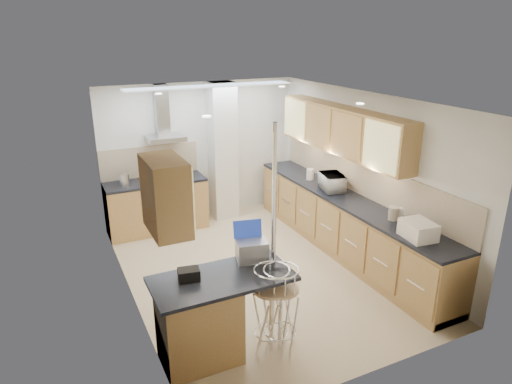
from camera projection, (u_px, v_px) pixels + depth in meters
name	position (u px, v px, depth m)	size (l,w,h in m)	color
ground	(258.00, 271.00, 6.71)	(4.80, 4.80, 0.00)	beige
room_shell	(267.00, 161.00, 6.64)	(3.64, 4.84, 2.51)	white
right_counter	(344.00, 224.00, 7.17)	(0.63, 4.40, 0.92)	#A37741
back_counter	(157.00, 205.00, 7.95)	(1.70, 0.63, 0.92)	#A37741
peninsula	(223.00, 315.00, 4.86)	(1.47, 0.72, 0.94)	#A37741
microwave	(332.00, 182.00, 7.27)	(0.48, 0.32, 0.26)	white
laptop	(252.00, 250.00, 5.02)	(0.33, 0.25, 0.23)	#9B9DA3
bag	(189.00, 274.00, 4.63)	(0.22, 0.16, 0.12)	black
bar_stool_near	(271.00, 310.00, 4.89)	(0.41, 0.41, 1.01)	tan
bar_stool_end	(280.00, 309.00, 4.91)	(0.41, 0.41, 1.01)	tan
jar_a	(310.00, 174.00, 7.81)	(0.12, 0.12, 0.19)	white
jar_b	(326.00, 178.00, 7.67)	(0.11, 0.11, 0.15)	white
jar_c	(394.00, 213.00, 6.15)	(0.14, 0.14, 0.18)	#B0A38D
jar_d	(399.00, 213.00, 6.19)	(0.10, 0.10, 0.15)	white
bread_bin	(418.00, 230.00, 5.59)	(0.32, 0.41, 0.22)	white
kettle	(124.00, 180.00, 7.47)	(0.16, 0.16, 0.21)	#ABAEAF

